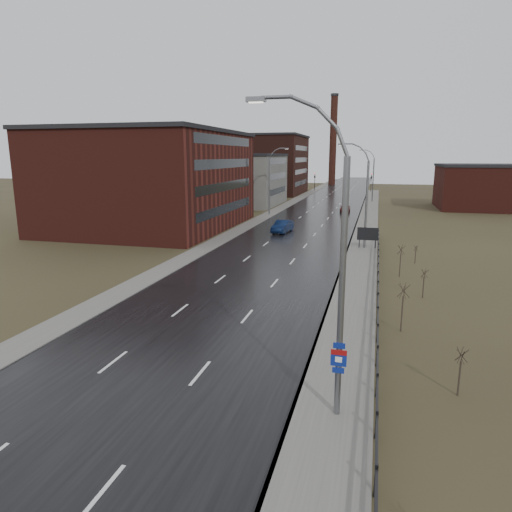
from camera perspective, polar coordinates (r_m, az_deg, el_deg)
The scene contains 25 objects.
ground at distance 20.09m, azimuth -17.89°, elevation -18.13°, with size 320.00×320.00×0.00m, color #2D2819.
road at distance 75.67m, azimuth 7.24°, elevation 4.73°, with size 14.00×300.00×0.06m, color black.
sidewalk_right at distance 50.35m, azimuth 13.10°, elevation 0.72°, with size 3.20×180.00×0.18m, color #595651.
curb_right at distance 50.42m, azimuth 11.38°, elevation 0.81°, with size 0.16×180.00×0.18m, color slate.
sidewalk_left at distance 77.16m, azimuth 1.18°, elevation 4.99°, with size 2.40×260.00×0.12m, color #595651.
warehouse_near at distance 66.98m, azimuth -12.79°, elevation 9.32°, with size 22.44×28.56×13.50m.
warehouse_mid at distance 96.58m, azimuth -1.97°, elevation 9.58°, with size 16.32×20.40×10.50m.
warehouse_far at distance 126.71m, azimuth -0.19°, elevation 11.39°, with size 26.52×24.48×15.50m.
building_right at distance 98.66m, azimuth 27.03°, elevation 7.73°, with size 18.36×16.32×8.50m.
smokestack at distance 165.21m, azimuth 9.62°, elevation 14.14°, with size 2.70×2.70×30.70m.
streetlight_main at distance 16.88m, azimuth 9.68°, elevation -1.31°, with size 3.91×0.29×12.11m.
streetlight_right_mid at distance 50.54m, azimuth 13.35°, elevation 7.34°, with size 3.36×0.28×11.35m.
streetlight_left at distance 78.46m, azimuth 1.91°, elevation 9.35°, with size 3.36×0.28×11.35m.
streetlight_right_far at distance 104.44m, azimuth 14.29°, elevation 9.74°, with size 3.36×0.28×11.35m.
guardrail at distance 33.96m, azimuth 15.02°, elevation -3.92°, with size 0.10×53.05×1.10m.
shrub_b at distance 21.62m, azimuth 24.15°, elevation -12.95°, with size 0.51×0.54×2.16m.
shrub_c at distance 27.76m, azimuth 17.84°, elevation -5.98°, with size 0.68×0.72×2.90m.
shrub_d at distance 34.80m, azimuth 20.22°, elevation -3.17°, with size 0.51×0.53×2.12m.
shrub_e at distance 40.10m, azimuth 17.60°, elevation -0.50°, with size 0.65×0.68×2.75m.
shrub_f at distance 45.77m, azimuth 19.32°, elevation 0.25°, with size 0.42×0.44×1.75m.
billboard at distance 50.96m, azimuth 13.79°, elevation 2.62°, with size 2.23×0.17×2.44m.
traffic_light_left at distance 135.64m, azimuth 7.37°, elevation 10.02°, with size 0.58×2.73×5.30m.
traffic_light_right at distance 134.47m, azimuth 14.24°, elevation 9.72°, with size 0.58×2.73×5.30m.
car_near at distance 60.73m, azimuth 3.34°, elevation 3.68°, with size 1.73×4.95×1.63m, color #0B193A.
car_far at distance 84.54m, azimuth 11.08°, elevation 5.89°, with size 1.77×4.40×1.50m, color #550E10.
Camera 1 is at (9.87, -14.35, 10.01)m, focal length 32.00 mm.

